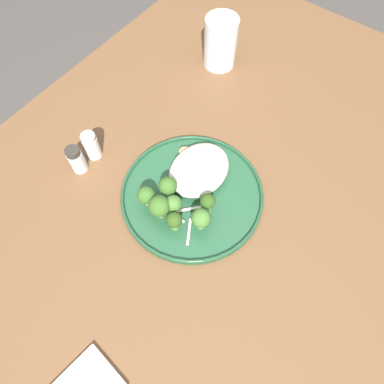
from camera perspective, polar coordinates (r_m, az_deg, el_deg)
name	(u,v)px	position (r m, az deg, el deg)	size (l,w,h in m)	color
ground	(201,285)	(1.42, 1.53, -14.85)	(6.00, 6.00, 0.00)	#47423D
wooden_dining_table	(208,216)	(0.80, 2.65, -3.84)	(1.40, 1.00, 0.74)	brown
dinner_plate	(192,195)	(0.72, 0.00, -0.43)	(0.29, 0.29, 0.02)	#235133
noodle_bed	(199,170)	(0.72, 1.15, 3.65)	(0.14, 0.11, 0.04)	beige
seared_scallop_left_edge	(213,159)	(0.75, 3.43, 5.30)	(0.03, 0.03, 0.01)	beige
seared_scallop_rear_pale	(174,184)	(0.72, -2.96, 1.27)	(0.02, 0.02, 0.02)	#E5C689
seared_scallop_front_small	(204,173)	(0.73, 1.99, 3.15)	(0.03, 0.03, 0.01)	#E5C689
seared_scallop_right_edge	(185,153)	(0.76, -1.20, 6.40)	(0.02, 0.02, 0.02)	#DBB77A
seared_scallop_large_seared	(197,161)	(0.75, 0.75, 5.03)	(0.03, 0.03, 0.01)	#DBB77A
broccoli_floret_center_pile	(201,219)	(0.66, 1.45, -4.32)	(0.04, 0.04, 0.06)	#7A994C
broccoli_floret_rear_charred	(173,204)	(0.67, -3.02, -1.94)	(0.03, 0.03, 0.05)	#7A994C
broccoli_floret_tall_stalk	(174,221)	(0.66, -2.89, -4.62)	(0.03, 0.03, 0.05)	#7A994C
broccoli_floret_near_rim	(159,206)	(0.66, -5.31, -2.32)	(0.04, 0.04, 0.06)	#89A356
broccoli_floret_small_sprig	(168,186)	(0.68, -3.94, 0.93)	(0.04, 0.04, 0.06)	#89A356
broccoli_floret_split_head	(208,202)	(0.67, 2.54, -1.66)	(0.03, 0.03, 0.05)	#7A994C
broccoli_floret_left_leaning	(146,195)	(0.68, -7.41, -0.53)	(0.04, 0.04, 0.05)	#89A356
onion_sliver_short_strip	(173,215)	(0.69, -3.06, -3.66)	(0.05, 0.01, 0.00)	silver
onion_sliver_pale_crescent	(189,209)	(0.70, -0.56, -2.80)	(0.05, 0.01, 0.00)	silver
onion_sliver_long_sliver	(189,232)	(0.68, -0.49, -6.44)	(0.05, 0.01, 0.00)	silver
water_glass	(220,45)	(0.94, 4.58, 22.53)	(0.08, 0.08, 0.12)	silver
salt_shaker	(92,146)	(0.78, -15.93, 7.21)	(0.03, 0.03, 0.07)	white
pepper_shaker	(77,160)	(0.77, -18.16, 5.00)	(0.03, 0.03, 0.07)	white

